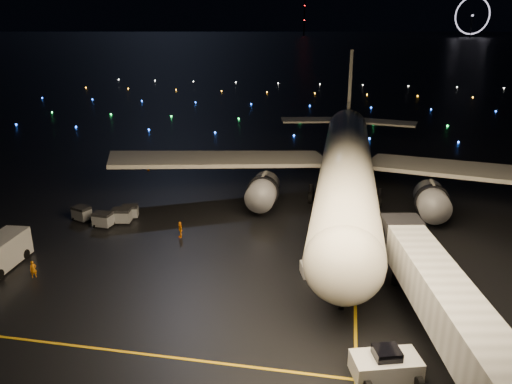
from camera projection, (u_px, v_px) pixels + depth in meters
ground at (334, 56)px, 323.13m from camera, size 2000.00×2000.00×0.00m
lane_centre at (355, 231)px, 56.18m from camera, size 0.25×80.00×0.02m
lane_cross at (116, 351)px, 35.84m from camera, size 60.00×0.25×0.02m
airliner at (348, 133)px, 63.43m from camera, size 62.75×59.64×17.69m
pushback_tug at (386, 362)px, 32.99m from camera, size 4.95×3.53×2.12m
belt_loader at (327, 257)px, 46.22m from camera, size 7.35×3.96×3.44m
service_truck at (1, 253)px, 47.59m from camera, size 2.94×8.19×2.98m
crew_a at (33, 269)px, 45.82m from camera, size 0.70×0.71×1.65m
crew_b at (2, 251)px, 49.35m from camera, size 0.96×0.80×1.77m
crew_c at (180, 229)px, 54.34m from camera, size 0.98×1.12×1.81m
safety_cone_0 at (263, 208)px, 62.28m from camera, size 0.55×0.55×0.47m
safety_cone_1 at (268, 194)px, 67.22m from camera, size 0.58×0.58×0.55m
safety_cone_2 at (258, 201)px, 64.75m from camera, size 0.59×0.59×0.52m
safety_cone_3 at (148, 169)px, 78.49m from camera, size 0.56×0.56×0.49m
ferris_wheel at (472, 17)px, 676.00m from camera, size 49.33×16.80×52.00m
radio_mast at (304, 13)px, 731.88m from camera, size 1.80×1.80×64.00m
taxiway_lights at (311, 102)px, 142.75m from camera, size 164.00×92.00×0.36m
baggage_cart_0 at (130, 212)px, 59.65m from camera, size 2.14×1.75×1.59m
baggage_cart_1 at (103, 220)px, 57.03m from camera, size 2.19×1.63×1.74m
baggage_cart_2 at (122, 216)px, 58.10m from camera, size 2.28×1.75×1.77m
baggage_cart_3 at (82, 214)px, 58.87m from camera, size 2.41×2.06×1.73m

